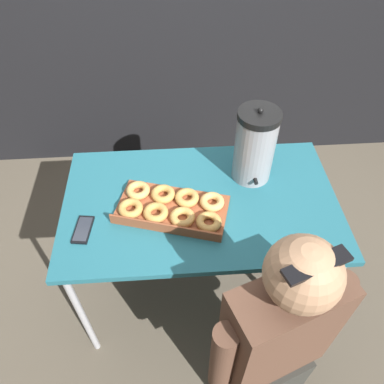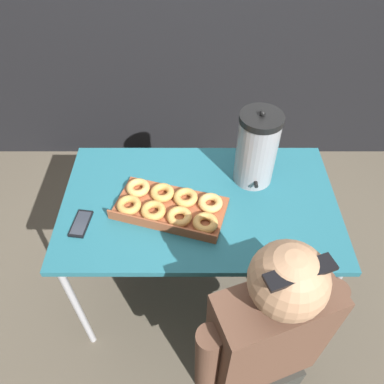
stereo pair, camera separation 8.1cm
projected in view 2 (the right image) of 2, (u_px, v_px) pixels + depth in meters
The scene contains 6 objects.
ground_plane at pixel (198, 286), 2.22m from camera, with size 12.00×12.00×0.00m, color brown.
folding_table at pixel (200, 209), 1.70m from camera, with size 1.22×0.72×0.76m.
donut_box at pixel (171, 206), 1.61m from camera, with size 0.52×0.37×0.05m.
coffee_urn at pixel (258, 149), 1.63m from camera, with size 0.18×0.21×0.38m.
cell_phone at pixel (82, 223), 1.57m from camera, with size 0.08×0.15×0.01m.
person_seated at pixel (263, 349), 1.39m from camera, with size 0.50×0.31×1.21m.
Camera 2 is at (-0.03, -1.09, 2.01)m, focal length 35.00 mm.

